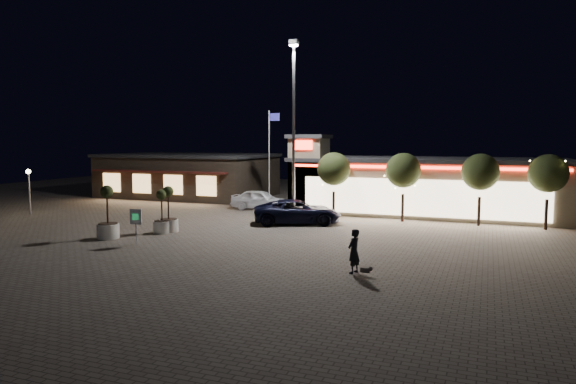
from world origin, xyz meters
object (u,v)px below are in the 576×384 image
at_px(white_sedan, 260,200).
at_px(valet_sign, 136,220).
at_px(pedestrian, 354,251).
at_px(pickup_truck, 297,212).
at_px(planter_mid, 108,222).
at_px(planter_left, 162,220).

distance_m(white_sedan, valet_sign, 15.63).
bearing_deg(pedestrian, valet_sign, -79.88).
relative_size(pickup_truck, planter_mid, 1.92).
bearing_deg(pickup_truck, planter_left, 109.77).
height_order(white_sedan, planter_mid, planter_mid).
relative_size(pickup_truck, planter_left, 2.21).
distance_m(pickup_truck, white_sedan, 7.89).
bearing_deg(pickup_truck, valet_sign, 125.71).
xyz_separation_m(pedestrian, valet_sign, (-12.43, 1.54, 0.42)).
xyz_separation_m(planter_mid, valet_sign, (2.71, -0.94, 0.42)).
height_order(pedestrian, valet_sign, valet_sign).
height_order(white_sedan, pedestrian, pedestrian).
xyz_separation_m(pedestrian, planter_left, (-13.26, 5.09, -0.12)).
xyz_separation_m(pickup_truck, white_sedan, (-5.40, 5.76, -0.01)).
height_order(pickup_truck, planter_mid, planter_mid).
bearing_deg(planter_left, planter_mid, -125.74).
relative_size(pedestrian, valet_sign, 0.97).
height_order(pickup_truck, pedestrian, pedestrian).
height_order(white_sedan, valet_sign, valet_sign).
relative_size(pedestrian, planter_left, 0.71).
xyz_separation_m(planter_left, planter_mid, (-1.88, -2.61, 0.12)).
bearing_deg(planter_left, valet_sign, -76.84).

